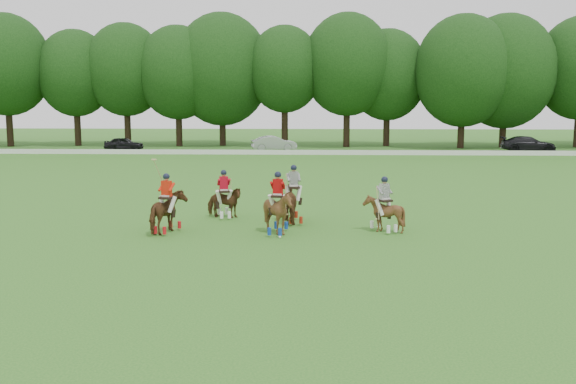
{
  "coord_description": "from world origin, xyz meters",
  "views": [
    {
      "loc": [
        3.15,
        -21.26,
        5.1
      ],
      "look_at": [
        2.11,
        4.2,
        1.4
      ],
      "focal_mm": 40.0,
      "sensor_mm": 36.0,
      "label": 1
    }
  ],
  "objects_px": {
    "car_mid": "(274,143)",
    "polo_red_a": "(167,212)",
    "polo_red_b": "(224,201)",
    "polo_stripe_b": "(384,213)",
    "car_left": "(124,144)",
    "polo_ball": "(280,237)",
    "polo_red_c": "(278,212)",
    "polo_stripe_a": "(294,202)",
    "car_right": "(528,144)"
  },
  "relations": [
    {
      "from": "car_right",
      "to": "polo_red_c",
      "type": "height_order",
      "value": "polo_red_c"
    },
    {
      "from": "polo_red_a",
      "to": "polo_red_b",
      "type": "bearing_deg",
      "value": 61.51
    },
    {
      "from": "car_mid",
      "to": "polo_red_a",
      "type": "bearing_deg",
      "value": 164.9
    },
    {
      "from": "polo_ball",
      "to": "polo_red_a",
      "type": "bearing_deg",
      "value": 170.02
    },
    {
      "from": "polo_red_a",
      "to": "polo_red_c",
      "type": "xyz_separation_m",
      "value": [
        4.25,
        -0.03,
        0.04
      ]
    },
    {
      "from": "car_right",
      "to": "polo_red_c",
      "type": "relative_size",
      "value": 2.16
    },
    {
      "from": "polo_stripe_a",
      "to": "car_mid",
      "type": "bearing_deg",
      "value": 94.84
    },
    {
      "from": "car_right",
      "to": "polo_red_a",
      "type": "distance_m",
      "value": 47.87
    },
    {
      "from": "car_left",
      "to": "polo_red_b",
      "type": "height_order",
      "value": "polo_red_b"
    },
    {
      "from": "car_left",
      "to": "polo_ball",
      "type": "bearing_deg",
      "value": -159.88
    },
    {
      "from": "polo_stripe_b",
      "to": "polo_ball",
      "type": "bearing_deg",
      "value": -161.85
    },
    {
      "from": "polo_red_a",
      "to": "polo_stripe_b",
      "type": "bearing_deg",
      "value": 3.64
    },
    {
      "from": "polo_red_a",
      "to": "polo_red_b",
      "type": "height_order",
      "value": "polo_red_a"
    },
    {
      "from": "car_mid",
      "to": "polo_ball",
      "type": "height_order",
      "value": "car_mid"
    },
    {
      "from": "polo_red_c",
      "to": "polo_ball",
      "type": "distance_m",
      "value": 1.11
    },
    {
      "from": "car_right",
      "to": "polo_stripe_b",
      "type": "height_order",
      "value": "polo_stripe_b"
    },
    {
      "from": "polo_stripe_b",
      "to": "polo_ball",
      "type": "height_order",
      "value": "polo_stripe_b"
    },
    {
      "from": "car_left",
      "to": "polo_stripe_b",
      "type": "bearing_deg",
      "value": -154.59
    },
    {
      "from": "polo_red_b",
      "to": "polo_stripe_a",
      "type": "relative_size",
      "value": 0.87
    },
    {
      "from": "polo_red_a",
      "to": "polo_red_c",
      "type": "height_order",
      "value": "polo_red_a"
    },
    {
      "from": "polo_red_b",
      "to": "polo_stripe_a",
      "type": "xyz_separation_m",
      "value": [
        3.04,
        -0.92,
        0.16
      ]
    },
    {
      "from": "car_left",
      "to": "car_right",
      "type": "xyz_separation_m",
      "value": [
        40.12,
        0.0,
        0.09
      ]
    },
    {
      "from": "car_left",
      "to": "polo_stripe_a",
      "type": "distance_m",
      "value": 41.74
    },
    {
      "from": "polo_ball",
      "to": "car_mid",
      "type": "bearing_deg",
      "value": 93.9
    },
    {
      "from": "polo_red_c",
      "to": "polo_stripe_a",
      "type": "height_order",
      "value": "polo_stripe_a"
    },
    {
      "from": "polo_red_b",
      "to": "polo_stripe_b",
      "type": "bearing_deg",
      "value": -22.11
    },
    {
      "from": "car_mid",
      "to": "car_left",
      "type": "bearing_deg",
      "value": 77.2
    },
    {
      "from": "car_mid",
      "to": "polo_red_b",
      "type": "distance_m",
      "value": 36.6
    },
    {
      "from": "polo_red_c",
      "to": "polo_stripe_a",
      "type": "bearing_deg",
      "value": 77.26
    },
    {
      "from": "car_mid",
      "to": "polo_ball",
      "type": "relative_size",
      "value": 49.76
    },
    {
      "from": "car_right",
      "to": "polo_stripe_a",
      "type": "bearing_deg",
      "value": 155.23
    },
    {
      "from": "car_right",
      "to": "polo_red_a",
      "type": "bearing_deg",
      "value": 151.66
    },
    {
      "from": "car_right",
      "to": "polo_red_a",
      "type": "height_order",
      "value": "polo_red_a"
    },
    {
      "from": "polo_stripe_a",
      "to": "polo_ball",
      "type": "height_order",
      "value": "polo_stripe_a"
    },
    {
      "from": "car_left",
      "to": "polo_red_c",
      "type": "xyz_separation_m",
      "value": [
        17.77,
        -39.83,
        0.21
      ]
    },
    {
      "from": "polo_stripe_b",
      "to": "car_mid",
      "type": "bearing_deg",
      "value": 99.71
    },
    {
      "from": "car_right",
      "to": "polo_red_b",
      "type": "relative_size",
      "value": 2.47
    },
    {
      "from": "polo_red_a",
      "to": "polo_stripe_a",
      "type": "relative_size",
      "value": 1.18
    },
    {
      "from": "polo_red_b",
      "to": "polo_stripe_b",
      "type": "xyz_separation_m",
      "value": [
        6.58,
        -2.67,
        0.04
      ]
    },
    {
      "from": "polo_red_a",
      "to": "car_left",
      "type": "bearing_deg",
      "value": 108.76
    },
    {
      "from": "car_left",
      "to": "car_mid",
      "type": "distance_m",
      "value": 15.11
    },
    {
      "from": "car_mid",
      "to": "polo_stripe_b",
      "type": "relative_size",
      "value": 2.07
    },
    {
      "from": "car_left",
      "to": "polo_red_b",
      "type": "xyz_separation_m",
      "value": [
        15.26,
        -36.6,
        0.07
      ]
    },
    {
      "from": "car_mid",
      "to": "polo_stripe_a",
      "type": "distance_m",
      "value": 37.65
    },
    {
      "from": "polo_red_b",
      "to": "car_right",
      "type": "bearing_deg",
      "value": 55.82
    },
    {
      "from": "polo_ball",
      "to": "polo_stripe_b",
      "type": "bearing_deg",
      "value": 18.15
    },
    {
      "from": "car_right",
      "to": "polo_ball",
      "type": "relative_size",
      "value": 57.49
    },
    {
      "from": "polo_red_c",
      "to": "polo_stripe_b",
      "type": "xyz_separation_m",
      "value": [
        4.06,
        0.56,
        -0.11
      ]
    },
    {
      "from": "car_mid",
      "to": "polo_red_b",
      "type": "height_order",
      "value": "polo_red_b"
    },
    {
      "from": "polo_red_b",
      "to": "polo_stripe_b",
      "type": "relative_size",
      "value": 0.97
    }
  ]
}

